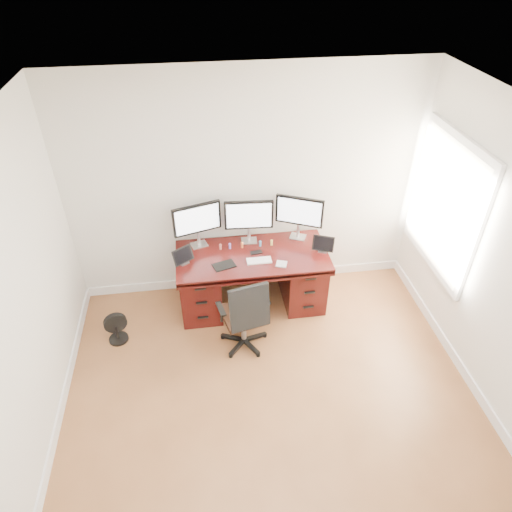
{
  "coord_description": "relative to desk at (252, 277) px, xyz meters",
  "views": [
    {
      "loc": [
        -0.54,
        -2.27,
        3.78
      ],
      "look_at": [
        0.0,
        1.5,
        0.95
      ],
      "focal_mm": 32.0,
      "sensor_mm": 36.0,
      "label": 1
    }
  ],
  "objects": [
    {
      "name": "monitor_left",
      "position": [
        -0.58,
        0.24,
        0.68
      ],
      "size": [
        0.54,
        0.19,
        0.53
      ],
      "rotation": [
        0.0,
        0.0,
        0.29
      ],
      "color": "silver",
      "rests_on": "desk"
    },
    {
      "name": "figurine_blue",
      "position": [
        0.11,
        0.12,
        0.39
      ],
      "size": [
        0.03,
        0.03,
        0.08
      ],
      "color": "#5EACE7",
      "rests_on": "desk"
    },
    {
      "name": "monitor_right",
      "position": [
        0.58,
        0.24,
        0.68
      ],
      "size": [
        0.51,
        0.27,
        0.53
      ],
      "rotation": [
        0.0,
        0.0,
        -0.45
      ],
      "color": "silver",
      "rests_on": "desk"
    },
    {
      "name": "ground",
      "position": [
        0.0,
        -1.83,
        -0.4
      ],
      "size": [
        4.5,
        4.5,
        0.0
      ],
      "primitive_type": "plane",
      "color": "brown",
      "rests_on": "ground"
    },
    {
      "name": "figurine_purple",
      "position": [
        -0.24,
        0.12,
        0.39
      ],
      "size": [
        0.03,
        0.03,
        0.08
      ],
      "color": "#866AD5",
      "rests_on": "desk"
    },
    {
      "name": "figurine_yellow",
      "position": [
        0.25,
        0.12,
        0.39
      ],
      "size": [
        0.03,
        0.03,
        0.08
      ],
      "color": "#D6C555",
      "rests_on": "desk"
    },
    {
      "name": "trackpad",
      "position": [
        0.29,
        -0.25,
        0.35
      ],
      "size": [
        0.15,
        0.15,
        0.01
      ],
      "primitive_type": "cube",
      "rotation": [
        0.0,
        0.0,
        -0.33
      ],
      "color": "#BBBDC2",
      "rests_on": "desk"
    },
    {
      "name": "figurine_brown",
      "position": [
        -0.34,
        0.12,
        0.39
      ],
      "size": [
        0.03,
        0.03,
        0.08
      ],
      "color": "#984F46",
      "rests_on": "desk"
    },
    {
      "name": "keyboard",
      "position": [
        0.06,
        -0.16,
        0.36
      ],
      "size": [
        0.27,
        0.12,
        0.01
      ],
      "primitive_type": "cube",
      "rotation": [
        0.0,
        0.0,
        0.01
      ],
      "color": "white",
      "rests_on": "desk"
    },
    {
      "name": "tablet_left",
      "position": [
        -0.76,
        -0.08,
        0.43
      ],
      "size": [
        0.24,
        0.19,
        0.19
      ],
      "rotation": [
        0.0,
        0.0,
        0.59
      ],
      "color": "silver",
      "rests_on": "desk"
    },
    {
      "name": "office_chair",
      "position": [
        -0.17,
        -0.68,
        -0.09
      ],
      "size": [
        0.6,
        0.6,
        0.94
      ],
      "rotation": [
        0.0,
        0.0,
        0.22
      ],
      "color": "black",
      "rests_on": "ground"
    },
    {
      "name": "figurine_orange",
      "position": [
        -0.1,
        0.12,
        0.39
      ],
      "size": [
        0.03,
        0.03,
        0.08
      ],
      "color": "orange",
      "rests_on": "desk"
    },
    {
      "name": "tablet_right",
      "position": [
        0.8,
        -0.08,
        0.43
      ],
      "size": [
        0.25,
        0.16,
        0.19
      ],
      "rotation": [
        0.0,
        0.0,
        -0.4
      ],
      "color": "silver",
      "rests_on": "desk"
    },
    {
      "name": "phone",
      "position": [
        0.05,
        -0.0,
        0.35
      ],
      "size": [
        0.14,
        0.08,
        0.01
      ],
      "primitive_type": "cube",
      "rotation": [
        0.0,
        0.0,
        0.14
      ],
      "color": "black",
      "rests_on": "desk"
    },
    {
      "name": "desk",
      "position": [
        0.0,
        0.0,
        0.0
      ],
      "size": [
        1.7,
        0.8,
        0.75
      ],
      "color": "#3C0D0C",
      "rests_on": "ground"
    },
    {
      "name": "monitor_center",
      "position": [
        -0.0,
        0.24,
        0.68
      ],
      "size": [
        0.55,
        0.15,
        0.53
      ],
      "rotation": [
        0.0,
        0.0,
        -0.07
      ],
      "color": "silver",
      "rests_on": "desk"
    },
    {
      "name": "floor_fan",
      "position": [
        -1.55,
        -0.4,
        -0.22
      ],
      "size": [
        0.25,
        0.21,
        0.37
      ],
      "rotation": [
        0.0,
        0.0,
        0.29
      ],
      "color": "black",
      "rests_on": "ground"
    },
    {
      "name": "back_wall",
      "position": [
        0.0,
        0.42,
        0.95
      ],
      "size": [
        4.0,
        0.1,
        2.7
      ],
      "primitive_type": "cube",
      "color": "silver",
      "rests_on": "ground"
    },
    {
      "name": "drawing_tablet",
      "position": [
        -0.33,
        -0.19,
        0.35
      ],
      "size": [
        0.27,
        0.21,
        0.01
      ],
      "primitive_type": "cube",
      "rotation": [
        0.0,
        0.0,
        0.3
      ],
      "color": "black",
      "rests_on": "desk"
    }
  ]
}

